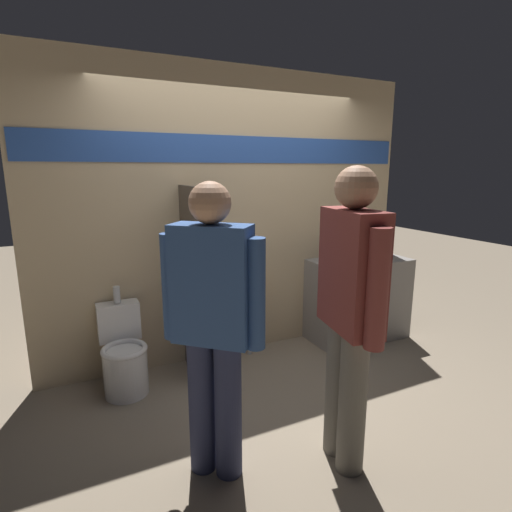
% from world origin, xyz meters
% --- Properties ---
extents(ground_plane, '(16.00, 16.00, 0.00)m').
position_xyz_m(ground_plane, '(0.00, 0.00, 0.00)').
color(ground_plane, gray).
extents(display_wall, '(3.69, 0.07, 2.70)m').
position_xyz_m(display_wall, '(0.00, 0.60, 1.36)').
color(display_wall, tan).
rests_on(display_wall, ground_plane).
extents(sink_counter, '(1.04, 0.53, 0.87)m').
position_xyz_m(sink_counter, '(1.27, 0.30, 0.43)').
color(sink_counter, gray).
rests_on(sink_counter, ground_plane).
extents(sink_basin, '(0.33, 0.33, 0.24)m').
position_xyz_m(sink_basin, '(1.22, 0.36, 0.92)').
color(sink_basin, white).
rests_on(sink_basin, sink_counter).
extents(cell_phone, '(0.07, 0.14, 0.01)m').
position_xyz_m(cell_phone, '(0.96, 0.20, 0.87)').
color(cell_phone, '#232328').
rests_on(cell_phone, sink_counter).
extents(divider_near_counter, '(0.03, 0.47, 1.66)m').
position_xyz_m(divider_near_counter, '(-0.54, 0.34, 0.83)').
color(divider_near_counter, '#4C4238').
rests_on(divider_near_counter, ground_plane).
extents(urinal_near_counter, '(0.31, 0.27, 1.20)m').
position_xyz_m(urinal_near_counter, '(0.06, 0.44, 0.79)').
color(urinal_near_counter, silver).
rests_on(urinal_near_counter, ground_plane).
extents(toilet, '(0.36, 0.52, 0.84)m').
position_xyz_m(toilet, '(-1.14, 0.29, 0.30)').
color(toilet, white).
rests_on(toilet, ground_plane).
extents(person_in_vest, '(0.48, 0.44, 1.73)m').
position_xyz_m(person_in_vest, '(-0.78, -0.89, 0.96)').
color(person_in_vest, '#282D4C').
rests_on(person_in_vest, ground_plane).
extents(person_with_lanyard, '(0.28, 0.63, 1.81)m').
position_xyz_m(person_with_lanyard, '(-0.03, -1.15, 1.00)').
color(person_with_lanyard, '#666056').
rests_on(person_with_lanyard, ground_plane).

